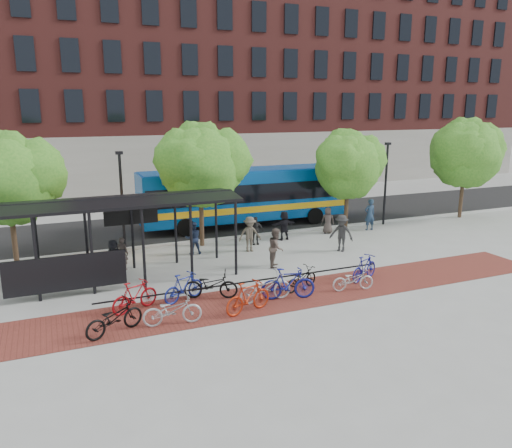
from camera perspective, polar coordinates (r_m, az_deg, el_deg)
name	(u,v)px	position (r m, az deg, el deg)	size (l,w,h in m)	color
ground	(279,256)	(24.97, 2.68, -3.62)	(160.00, 160.00, 0.00)	#9E9E99
asphalt_street	(226,222)	(32.12, -3.48, 0.21)	(160.00, 8.00, 0.01)	black
curb	(249,236)	(28.47, -0.79, -1.36)	(160.00, 0.25, 0.12)	#B7B7B2
brick_strip	(288,295)	(19.89, 3.69, -8.12)	(24.00, 3.00, 0.01)	maroon
bike_rack_rail	(249,292)	(20.15, -0.81, -7.81)	(12.00, 0.05, 0.95)	black
building_brick	(259,78)	(51.78, 0.30, 16.31)	(55.00, 14.00, 20.00)	maroon
bus_shelter	(108,212)	(21.59, -16.54, 1.37)	(10.60, 3.07, 3.60)	black
tree_a	(9,175)	(25.11, -26.37, 5.01)	(4.90, 4.00, 6.18)	#382619
tree_b	(202,162)	(26.12, -6.24, 7.06)	(5.15, 4.20, 6.47)	#382619
tree_c	(349,162)	(30.00, 10.58, 6.93)	(4.66, 3.80, 5.92)	#382619
tree_d	(466,150)	(35.71, 22.90, 7.77)	(5.39, 4.40, 6.55)	#382619
lamp_post_left	(122,199)	(25.75, -15.07, 2.74)	(0.35, 0.20, 5.12)	black
lamp_post_right	(386,181)	(32.04, 14.61, 4.76)	(0.35, 0.20, 5.12)	black
bus	(245,193)	(30.98, -1.25, 3.54)	(13.06, 3.28, 3.51)	#084998
bike_0	(114,318)	(17.13, -15.90, -10.29)	(0.72, 2.08, 1.09)	black
bike_1	(135,296)	(18.73, -13.68, -8.00)	(0.54, 1.91, 1.15)	maroon
bike_2	(172,310)	(17.37, -9.54, -9.68)	(0.70, 2.01, 1.05)	#A6A6A8
bike_3	(184,287)	(19.32, -8.25, -7.14)	(0.52, 1.85, 1.11)	navy
bike_4	(211,285)	(19.45, -5.20, -6.93)	(0.73, 2.08, 1.09)	black
bike_5	(248,297)	(18.07, -0.90, -8.34)	(0.56, 1.98, 1.19)	#A1260E
bike_6	(265,287)	(19.06, 1.07, -7.26)	(0.75, 2.14, 1.12)	#AEAEB1
bike_7	(288,284)	(19.30, 3.71, -6.81)	(0.59, 2.09, 1.26)	navy
bike_8	(301,279)	(20.37, 5.21, -6.24)	(0.61, 1.76, 0.92)	black
bike_10	(353,279)	(20.58, 11.03, -6.25)	(0.61, 1.75, 0.92)	#BCBCBF
bike_11	(364,268)	(21.82, 12.28, -4.91)	(0.52, 1.84, 1.11)	navy
pedestrian_0	(114,257)	(22.89, -15.97, -3.66)	(0.76, 0.50, 1.56)	black
pedestrian_1	(122,253)	(23.44, -15.02, -3.27)	(0.55, 0.36, 1.52)	#403633
pedestrian_2	(193,238)	(25.20, -7.20, -1.60)	(0.80, 0.62, 1.65)	#1B253F
pedestrian_3	(250,234)	(25.41, -0.72, -1.18)	(1.17, 0.68, 1.82)	#4F473B
pedestrian_4	(255,231)	(26.76, -0.09, -0.75)	(0.90, 0.37, 1.53)	black
pedestrian_5	(284,226)	(27.71, 3.22, -0.18)	(1.51, 0.48, 1.63)	black
pedestrian_6	(328,220)	(29.42, 8.21, 0.42)	(0.76, 0.49, 1.55)	#3E3531
pedestrian_7	(370,215)	(30.62, 12.87, 1.06)	(0.69, 0.45, 1.90)	navy
pedestrian_8	(276,248)	(23.04, 2.31, -2.70)	(0.88, 0.69, 1.82)	brown
pedestrian_9	(341,233)	(25.82, 9.74, -1.04)	(1.23, 0.71, 1.91)	#292929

